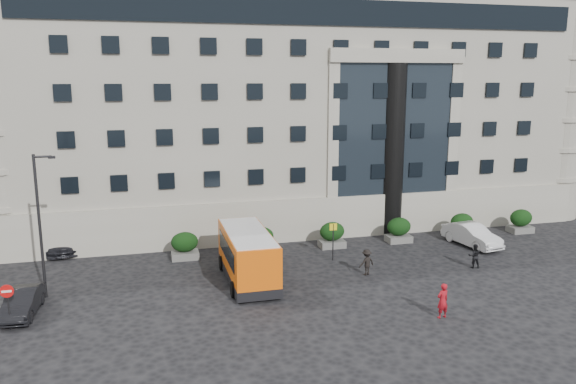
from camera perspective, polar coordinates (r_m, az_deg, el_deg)
The scene contains 20 objects.
ground at distance 31.84m, azimuth -1.98°, elevation -10.52°, with size 120.00×120.00×0.00m, color black.
civic_building at distance 52.35m, azimuth -0.89°, elevation 8.36°, with size 44.00×24.00×18.00m, color gray.
entrance_column at distance 43.53m, azimuth 10.54°, elevation 4.19°, with size 1.80×1.80×13.00m, color black.
hedge_a at distance 38.30m, azimuth -10.45°, elevation -5.36°, with size 1.80×1.26×1.84m.
hedge_b at distance 38.97m, azimuth -2.78°, elevation -4.88°, with size 1.80×1.26×1.84m.
hedge_c at distance 40.30m, azimuth 4.50°, elevation -4.34°, with size 1.80×1.26×1.84m.
hedge_d at distance 42.24m, azimuth 11.20°, elevation -3.78°, with size 1.80×1.26×1.84m.
hedge_e at distance 44.70m, azimuth 17.23°, elevation -3.24°, with size 1.80×1.26×1.84m.
hedge_f at distance 47.60m, azimuth 22.57°, elevation -2.72°, with size 1.80×1.26×1.84m.
street_lamp at distance 33.17m, azimuth -23.84°, elevation -2.69°, with size 1.16×0.18×8.00m.
bus_stop_sign at distance 37.26m, azimuth 4.61°, elevation -4.40°, with size 0.50×0.08×2.52m.
no_entry_sign at distance 30.36m, azimuth -26.60°, elevation -9.60°, with size 0.64×0.16×2.32m.
minibus at distance 33.60m, azimuth -4.13°, elevation -6.30°, with size 2.77×7.29×3.04m.
parked_car_b at distance 32.28m, azimuth -25.36°, elevation -10.10°, with size 1.42×4.07×1.34m, color black.
parked_car_c at distance 42.72m, azimuth -22.06°, elevation -4.46°, with size 2.18×5.37×1.56m, color black.
parked_car_d at distance 46.67m, azimuth -25.70°, elevation -3.63°, with size 2.11×4.58×1.27m, color black.
white_taxi at distance 42.70m, azimuth 18.16°, elevation -4.17°, with size 1.68×4.81×1.59m, color silver.
pedestrian_a at distance 29.87m, azimuth 15.44°, elevation -10.60°, with size 0.67×0.44×1.83m, color #A3101A.
pedestrian_b at distance 37.93m, azimuth 18.40°, elevation -6.18°, with size 0.76×0.60×1.57m, color black.
pedestrian_c at distance 35.09m, azimuth 8.00°, elevation -7.08°, with size 1.05×0.60×1.63m, color black.
Camera 1 is at (-6.36, -28.78, 12.02)m, focal length 35.00 mm.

